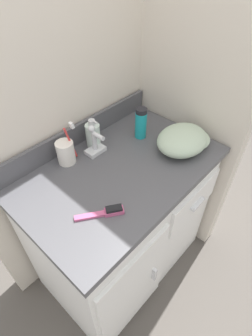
{
  "coord_description": "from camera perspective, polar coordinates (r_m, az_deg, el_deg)",
  "views": [
    {
      "loc": [
        -0.58,
        -0.56,
        1.56
      ],
      "look_at": [
        0.0,
        -0.03,
        0.81
      ],
      "focal_mm": 28.0,
      "sensor_mm": 36.0,
      "label": 1
    }
  ],
  "objects": [
    {
      "name": "vanity",
      "position": [
        1.4,
        -0.79,
        -11.62
      ],
      "size": [
        0.9,
        0.58,
        0.79
      ],
      "color": "white",
      "rests_on": "ground_plane"
    },
    {
      "name": "wall_back",
      "position": [
        1.16,
        -13.89,
        18.88
      ],
      "size": [
        1.08,
        0.08,
        2.2
      ],
      "primitive_type": "cube",
      "color": "beige",
      "rests_on": "ground_plane"
    },
    {
      "name": "soap_dispenser",
      "position": [
        1.21,
        -7.2,
        7.22
      ],
      "size": [
        0.07,
        0.07,
        0.14
      ],
      "color": "silver",
      "rests_on": "vanity"
    },
    {
      "name": "ground_plane",
      "position": [
        1.76,
        -0.71,
        -19.21
      ],
      "size": [
        6.0,
        6.0,
        0.0
      ],
      "primitive_type": "plane",
      "color": "#4C4742"
    },
    {
      "name": "wall_right",
      "position": [
        1.3,
        15.11,
        21.33
      ],
      "size": [
        0.08,
        0.64,
        2.2
      ],
      "primitive_type": "cube",
      "color": "beige",
      "rests_on": "ground_plane"
    },
    {
      "name": "hand_towel",
      "position": [
        1.22,
        12.69,
        6.04
      ],
      "size": [
        0.26,
        0.21,
        0.1
      ],
      "color": "#A8BCA3",
      "rests_on": "vanity"
    },
    {
      "name": "shaving_cream_can",
      "position": [
        1.25,
        3.25,
        9.71
      ],
      "size": [
        0.05,
        0.05,
        0.15
      ],
      "color": "teal",
      "rests_on": "vanity"
    },
    {
      "name": "backsplash",
      "position": [
        1.25,
        -10.29,
        7.41
      ],
      "size": [
        0.9,
        0.02,
        0.1
      ],
      "color": "#4C4C51",
      "rests_on": "vanity"
    },
    {
      "name": "hairbrush",
      "position": [
        0.95,
        -4.28,
        -9.54
      ],
      "size": [
        0.16,
        0.12,
        0.03
      ],
      "rotation": [
        0.0,
        0.0,
        -0.6
      ],
      "color": "#C1517F",
      "rests_on": "vanity"
    },
    {
      "name": "sink_faucet",
      "position": [
        1.17,
        -6.75,
        5.25
      ],
      "size": [
        0.09,
        0.09,
        0.14
      ],
      "color": "silver",
      "rests_on": "vanity"
    },
    {
      "name": "toothbrush_cup",
      "position": [
        1.14,
        -12.96,
        3.39
      ],
      "size": [
        0.09,
        0.08,
        0.18
      ],
      "color": "white",
      "rests_on": "vanity"
    }
  ]
}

